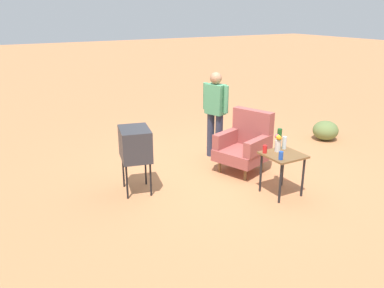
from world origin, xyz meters
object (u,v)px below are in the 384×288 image
Objects in this scene: person_standing at (215,110)px; flower_vase at (278,142)px; armchair at (245,143)px; side_table at (283,160)px; soda_can_red at (265,149)px; bottle_short_clear at (284,143)px; tv_on_stand at (135,144)px; soda_can_blue at (281,156)px; bottle_wine_green at (279,139)px.

flower_vase is at bearing 0.47° from person_standing.
armchair is 1.06m from side_table.
soda_can_red is (-0.17, -0.22, 0.16)m from side_table.
side_table is 3.30× the size of bottle_short_clear.
flower_vase is (0.04, -0.17, 0.05)m from bottle_short_clear.
bottle_short_clear is (1.01, 2.07, -0.02)m from tv_on_stand.
soda_can_red is at bearing -6.63° from person_standing.
person_standing is at bearing -179.46° from side_table.
soda_can_blue is (1.34, 1.71, -0.06)m from tv_on_stand.
armchair reaches higher than tv_on_stand.
bottle_wine_green is at bearing 4.45° from person_standing.
armchair is 0.93m from bottle_short_clear.
flower_vase is at bearing 78.75° from soda_can_red.
tv_on_stand is at bearing -128.01° from soda_can_blue.
armchair is 0.98m from flower_vase.
soda_can_blue is 0.38× the size of bottle_wine_green.
bottle_short_clear is at bearing 132.40° from soda_can_blue.
soda_can_blue reaches higher than side_table.
person_standing is at bearing -172.86° from armchair.
person_standing is 8.20× the size of bottle_short_clear.
tv_on_stand reaches higher than soda_can_blue.
person_standing is at bearing 110.18° from tv_on_stand.
soda_can_red reaches higher than side_table.
side_table is at bearing 0.54° from person_standing.
tv_on_stand is (-1.18, -1.90, 0.22)m from side_table.
bottle_short_clear is at bearing 5.11° from armchair.
tv_on_stand is at bearing -118.94° from flower_vase.
flower_vase reaches higher than bottle_short_clear.
bottle_wine_green is (-0.39, 0.30, 0.10)m from soda_can_blue.
soda_can_blue is 0.61× the size of bottle_short_clear.
bottle_wine_green reaches higher than side_table.
flower_vase is (0.04, 0.21, 0.09)m from soda_can_red.
side_table is 0.29m from soda_can_blue.
person_standing is at bearing 173.37° from soda_can_red.
bottle_short_clear is at bearing 63.90° from tv_on_stand.
tv_on_stand is at bearing -93.66° from armchair.
armchair is at bearing 175.38° from side_table.
armchair is at bearing -178.27° from bottle_wine_green.
flower_vase is at bearing -5.49° from armchair.
person_standing reaches higher than soda_can_red.
soda_can_blue is (1.21, -0.28, 0.22)m from armchair.
soda_can_blue is 0.33m from soda_can_red.
tv_on_stand reaches higher than soda_can_red.
tv_on_stand is 0.63× the size of person_standing.
tv_on_stand reaches higher than bottle_short_clear.
side_table is 2.25m from tv_on_stand.
soda_can_red is at bearing 59.15° from tv_on_stand.
person_standing is (-0.69, 1.89, 0.16)m from tv_on_stand.
side_table is 0.37m from bottle_wine_green.
flower_vase is (-0.13, -0.00, 0.25)m from side_table.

